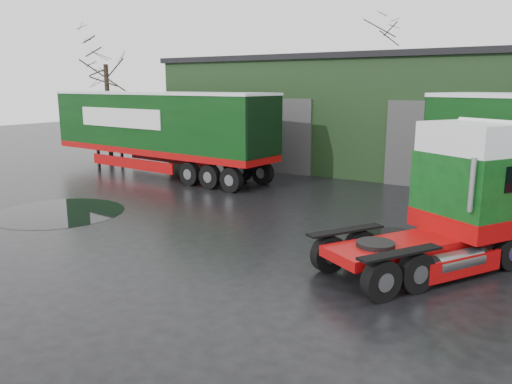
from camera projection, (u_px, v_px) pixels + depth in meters
ground at (210, 272)px, 12.78m from camera, size 100.00×100.00×0.00m
warehouse at (457, 114)px, 27.61m from camera, size 32.40×12.40×6.30m
hero_tractor at (424, 199)px, 12.49m from camera, size 5.34×6.58×3.80m
trailer_left at (158, 133)px, 26.34m from camera, size 14.36×4.09×4.40m
tree_left at (107, 93)px, 30.68m from camera, size 4.40×4.40×8.50m
tree_back_a at (378, 85)px, 39.72m from camera, size 4.40×4.40×9.50m
puddle_1 at (396, 241)px, 15.35m from camera, size 3.00×3.00×0.01m
puddle_2 at (59, 212)px, 18.75m from camera, size 4.77×4.77×0.01m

